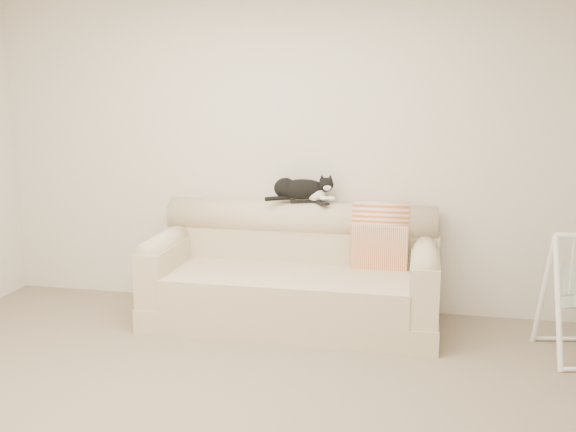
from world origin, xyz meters
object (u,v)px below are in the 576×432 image
Objects in this scene: sofa at (293,277)px; remote_b at (321,203)px; remote_a at (301,201)px; tuxedo_cat at (302,189)px.

remote_b is at bearing 47.83° from sofa.
sofa is at bearing -94.18° from remote_a.
tuxedo_cat is (0.00, 0.01, 0.09)m from remote_a.
sofa is 4.03× the size of tuxedo_cat.
remote_a is at bearing -109.52° from tuxedo_cat.
remote_a is at bearing 85.82° from sofa.
tuxedo_cat reaches higher than remote_b.
sofa is 0.62m from remote_b.
tuxedo_cat is (0.02, 0.24, 0.65)m from sofa.
sofa is 14.02× the size of remote_b.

